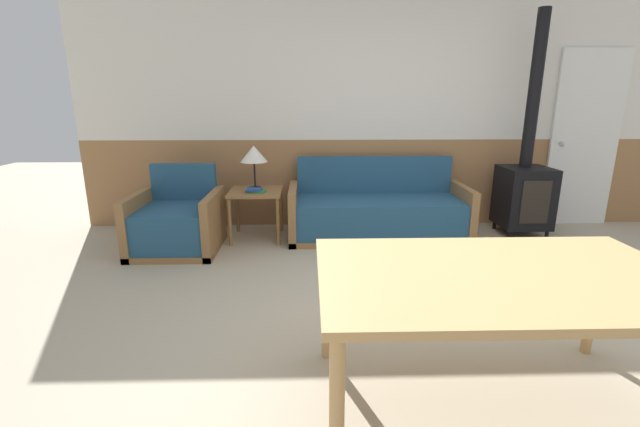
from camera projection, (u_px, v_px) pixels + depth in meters
name	position (u px, v px, depth m)	size (l,w,h in m)	color
ground_plane	(456.00, 337.00, 2.77)	(16.00, 16.00, 0.00)	#B2A58C
wall_back	(390.00, 111.00, 4.96)	(7.20, 0.06, 2.70)	#996B42
couch	(377.00, 213.00, 4.74)	(1.94, 0.80, 0.85)	olive
armchair	(177.00, 224.00, 4.33)	(0.84, 0.84, 0.83)	olive
side_table	(256.00, 198.00, 4.63)	(0.56, 0.56, 0.54)	olive
table_lamp	(254.00, 155.00, 4.60)	(0.29, 0.29, 0.47)	black
book_stack	(255.00, 190.00, 4.50)	(0.22, 0.14, 0.05)	#2D7F3D
dining_table	(501.00, 285.00, 1.99)	(1.70, 1.01, 0.72)	tan
wood_stove	(525.00, 183.00, 4.74)	(0.51, 0.52, 2.39)	black
entry_door	(584.00, 140.00, 5.05)	(0.81, 0.09, 2.05)	white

